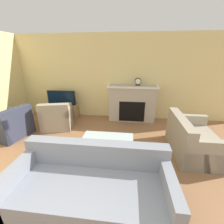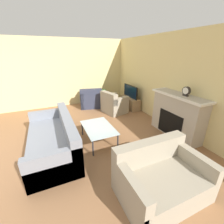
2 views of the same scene
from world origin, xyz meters
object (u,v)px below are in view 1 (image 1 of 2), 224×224
(couch_loveseat, at_px, (192,141))
(armchair_accent, at_px, (57,118))
(coffee_table, at_px, (107,141))
(potted_plant, at_px, (20,114))
(mantel_clock, at_px, (138,82))
(couch_sectional, at_px, (92,187))
(tv, at_px, (61,98))
(armchair_by_window, at_px, (11,126))

(couch_loveseat, distance_m, armchair_accent, 3.62)
(couch_loveseat, xyz_separation_m, coffee_table, (-1.85, -0.40, 0.09))
(potted_plant, height_order, mantel_clock, mantel_clock)
(couch_sectional, distance_m, coffee_table, 1.07)
(couch_sectional, relative_size, couch_loveseat, 1.63)
(couch_sectional, height_order, potted_plant, couch_sectional)
(couch_sectional, distance_m, armchair_accent, 2.78)
(armchair_accent, distance_m, coffee_table, 2.06)
(couch_sectional, bearing_deg, tv, 120.26)
(couch_sectional, distance_m, armchair_by_window, 3.07)
(couch_sectional, relative_size, coffee_table, 2.05)
(mantel_clock, bearing_deg, potted_plant, -167.31)
(armchair_by_window, distance_m, coffee_table, 2.72)
(coffee_table, xyz_separation_m, mantel_clock, (0.67, 2.07, 0.90))
(couch_sectional, height_order, armchair_by_window, same)
(coffee_table, xyz_separation_m, potted_plant, (-2.89, 1.27, -0.02))
(tv, distance_m, couch_loveseat, 4.07)
(tv, xyz_separation_m, potted_plant, (-1.03, -0.75, -0.34))
(armchair_by_window, xyz_separation_m, armchair_accent, (0.97, 0.61, 0.00))
(armchair_by_window, xyz_separation_m, potted_plant, (-0.24, 0.68, 0.06))
(armchair_by_window, bearing_deg, couch_sectional, 70.28)
(couch_sectional, xyz_separation_m, armchair_by_window, (-2.59, 1.65, 0.02))
(tv, xyz_separation_m, armchair_accent, (0.18, -0.82, -0.40))
(tv, xyz_separation_m, armchair_by_window, (-0.79, -1.43, -0.40))
(mantel_clock, bearing_deg, coffee_table, -107.99)
(armchair_accent, bearing_deg, coffee_table, 130.69)
(couch_sectional, xyz_separation_m, mantel_clock, (0.73, 3.13, 1.00))
(armchair_by_window, height_order, potted_plant, armchair_by_window)
(coffee_table, height_order, potted_plant, potted_plant)
(tv, distance_m, coffee_table, 2.76)
(armchair_by_window, height_order, mantel_clock, mantel_clock)
(tv, height_order, armchair_accent, tv)
(potted_plant, bearing_deg, coffee_table, -23.64)
(potted_plant, bearing_deg, armchair_by_window, -70.42)
(armchair_by_window, bearing_deg, couch_loveseat, 100.46)
(armchair_by_window, relative_size, potted_plant, 1.61)
(coffee_table, bearing_deg, couch_sectional, -93.35)
(couch_loveseat, xyz_separation_m, mantel_clock, (-1.18, 1.67, 1.00))
(tv, bearing_deg, potted_plant, -144.01)
(couch_loveseat, relative_size, potted_plant, 2.18)
(tv, relative_size, potted_plant, 1.53)
(armchair_by_window, bearing_deg, mantel_clock, 126.85)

